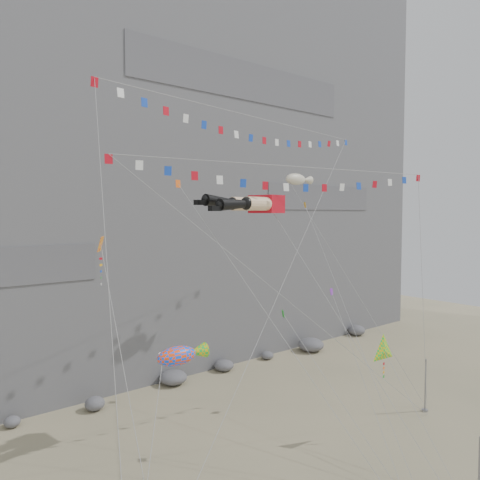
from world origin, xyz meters
The scene contains 16 objects.
ground centered at (0.00, 0.00, 0.00)m, with size 120.00×120.00×0.00m, color gray.
cliff centered at (0.00, 32.00, 25.00)m, with size 80.00×28.00×50.00m, color slate.
talus_boulders centered at (0.00, 17.00, 0.60)m, with size 60.00×3.00×1.20m, color slate, non-canonical shape.
anchor_pole_center centered at (3.72, -9.31, 1.88)m, with size 0.12×0.12×3.76m, color gray.
anchor_pole_right centered at (12.69, -1.14, 2.14)m, with size 0.12×0.12×4.29m, color gray.
legs_kite centered at (-1.27, 4.56, 16.70)m, with size 8.04×15.07×21.67m.
flag_banner_upper centered at (2.12, 7.49, 23.50)m, with size 31.30×14.62×31.37m.
flag_banner_lower centered at (1.65, 2.80, 19.31)m, with size 26.32×6.34×22.39m.
harlequin_kite centered at (-12.74, 2.86, 14.38)m, with size 1.70×8.07×16.08m.
fish_windsock centered at (-8.81, 1.94, 8.01)m, with size 7.37×6.03×11.03m.
delta_kite centered at (5.85, -1.79, 6.37)m, with size 4.09×7.40×9.86m.
blimp_windsock centered at (9.07, 9.99, 19.16)m, with size 6.31×11.76×22.45m.
small_kite_a centered at (-4.67, 7.91, 17.79)m, with size 5.11×15.85×24.04m.
small_kite_b centered at (7.43, 4.22, 9.48)m, with size 7.08×11.38×15.76m.
small_kite_c centered at (-0.69, 1.52, 9.20)m, with size 1.60×9.55×12.95m.
small_kite_d centered at (7.83, 7.44, 16.32)m, with size 7.34×15.73×23.54m.
Camera 1 is at (-22.43, -20.33, 16.02)m, focal length 35.00 mm.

